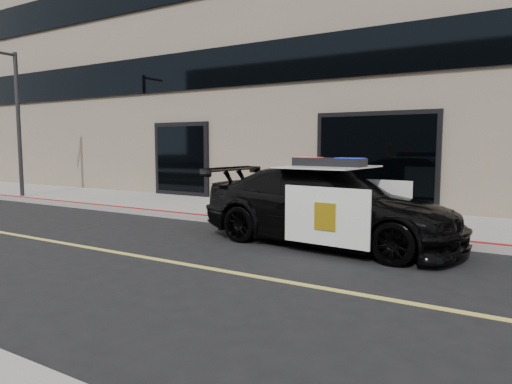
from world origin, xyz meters
The scene contains 6 objects.
ground centered at (0.00, 0.00, 0.00)m, with size 120.00×120.00×0.00m, color black.
sidewalk_n centered at (0.00, 5.25, 0.07)m, with size 60.00×3.50×0.15m, color gray.
building_n centered at (0.00, 10.50, 6.00)m, with size 60.00×7.00×12.00m, color #756856.
police_car centered at (-0.66, 2.69, 0.76)m, with size 2.95×5.54×1.71m.
fire_hydrant centered at (-3.37, 4.43, 0.54)m, with size 0.38×0.53×0.84m.
street_light centered at (-12.72, 3.78, 2.90)m, with size 0.14×1.26×4.97m.
Camera 1 is at (2.72, -5.65, 1.95)m, focal length 32.00 mm.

